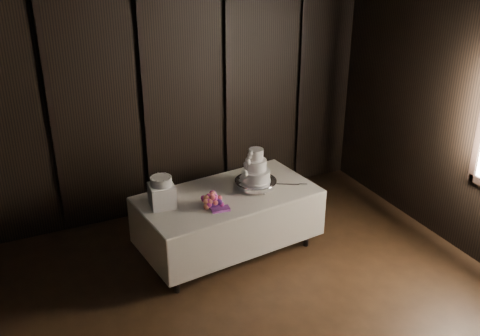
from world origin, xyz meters
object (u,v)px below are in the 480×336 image
Objects in this scene: wedding_cake at (254,169)px; bouquet at (211,201)px; cake_stand at (256,184)px; small_cake at (161,181)px; box_pedestal at (162,195)px; display_table at (228,221)px.

bouquet is (-0.60, -0.18, -0.18)m from wedding_cake.
small_cake is (-1.10, 0.04, 0.25)m from cake_stand.
cake_stand is 1.24× the size of wedding_cake.
wedding_cake reaches higher than box_pedestal.
box_pedestal is (-1.10, 0.04, 0.08)m from cake_stand.
display_table is 8.05× the size of box_pedestal.
display_table is at bearing -3.54° from small_cake.
cake_stand is 0.66m from bouquet.
small_cake reaches higher than display_table.
bouquet is 0.53m from box_pedestal.
wedding_cake is 0.95× the size of bouquet.
box_pedestal reaches higher than display_table.
small_cake is (-0.75, 0.05, 0.64)m from display_table.
display_table is 9.21× the size of small_cake.
display_table is at bearing -3.54° from box_pedestal.
wedding_cake is at bearing -7.78° from display_table.
display_table is at bearing -178.60° from cake_stand.
cake_stand is at bearing -5.02° from display_table.
wedding_cake is at bearing -2.88° from box_pedestal.
cake_stand is at bearing -1.96° from small_cake.
bouquet is 1.57× the size of box_pedestal.
box_pedestal is at bearing 170.05° from display_table.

